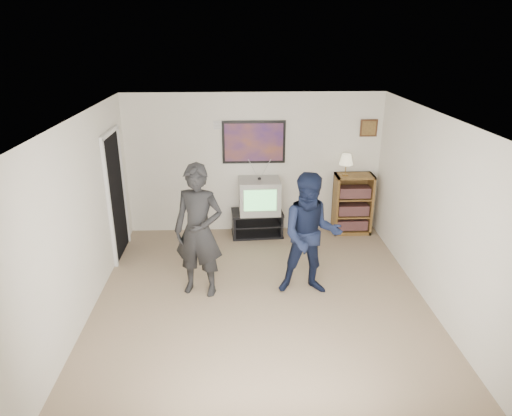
{
  "coord_description": "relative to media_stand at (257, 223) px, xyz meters",
  "views": [
    {
      "loc": [
        -0.31,
        -5.31,
        3.45
      ],
      "look_at": [
        -0.04,
        0.61,
        1.15
      ],
      "focal_mm": 32.0,
      "sensor_mm": 36.0,
      "label": 1
    }
  ],
  "objects": [
    {
      "name": "bookshelf",
      "position": [
        1.72,
        0.05,
        0.32
      ],
      "size": [
        0.67,
        0.38,
        1.1
      ],
      "primitive_type": null,
      "color": "brown",
      "rests_on": "room_shell"
    },
    {
      "name": "table_lamp",
      "position": [
        1.55,
        0.03,
        1.06
      ],
      "size": [
        0.24,
        0.24,
        0.38
      ],
      "primitive_type": null,
      "color": "beige",
      "rests_on": "bookshelf"
    },
    {
      "name": "poster",
      "position": [
        -0.05,
        0.25,
        1.42
      ],
      "size": [
        1.1,
        0.03,
        0.75
      ],
      "primitive_type": "cube",
      "color": "black",
      "rests_on": "room_shell"
    },
    {
      "name": "media_stand",
      "position": [
        0.0,
        0.0,
        0.0
      ],
      "size": [
        0.93,
        0.56,
        0.45
      ],
      "rotation": [
        0.0,
        0.0,
        0.06
      ],
      "color": "black",
      "rests_on": "room_shell"
    },
    {
      "name": "doorway",
      "position": [
        -2.28,
        -0.63,
        0.77
      ],
      "size": [
        0.03,
        0.85,
        2.0
      ],
      "primitive_type": "cube",
      "color": "black",
      "rests_on": "room_shell"
    },
    {
      "name": "small_picture",
      "position": [
        1.95,
        0.25,
        1.65
      ],
      "size": [
        0.3,
        0.03,
        0.3
      ],
      "primitive_type": "cube",
      "color": "#331F10",
      "rests_on": "room_shell"
    },
    {
      "name": "controller_left",
      "position": [
        -0.84,
        -1.72,
        1.05
      ],
      "size": [
        0.05,
        0.13,
        0.04
      ],
      "primitive_type": "cube",
      "rotation": [
        0.0,
        0.0,
        -0.09
      ],
      "color": "white",
      "rests_on": "person_tall"
    },
    {
      "name": "crt_television",
      "position": [
        0.04,
        0.0,
        0.52
      ],
      "size": [
        0.72,
        0.62,
        0.6
      ],
      "primitive_type": null,
      "rotation": [
        0.0,
        0.0,
        0.03
      ],
      "color": "#A5A5A0",
      "rests_on": "media_stand"
    },
    {
      "name": "person_short",
      "position": [
        0.64,
        -1.95,
        0.65
      ],
      "size": [
        0.88,
        0.71,
        1.74
      ],
      "primitive_type": "imported",
      "rotation": [
        0.0,
        0.0,
        -0.05
      ],
      "color": "black",
      "rests_on": "room_shell"
    },
    {
      "name": "air_vent",
      "position": [
        -0.6,
        0.25,
        1.72
      ],
      "size": [
        0.28,
        0.02,
        0.14
      ],
      "primitive_type": "cube",
      "color": "white",
      "rests_on": "room_shell"
    },
    {
      "name": "person_tall",
      "position": [
        -0.88,
        -1.89,
        0.71
      ],
      "size": [
        0.77,
        0.61,
        1.87
      ],
      "primitive_type": "imported",
      "rotation": [
        0.0,
        0.0,
        -0.26
      ],
      "color": "black",
      "rests_on": "room_shell"
    },
    {
      "name": "room_shell",
      "position": [
        -0.05,
        -1.88,
        1.02
      ],
      "size": [
        4.51,
        5.0,
        2.51
      ],
      "color": "#826652",
      "rests_on": "ground"
    },
    {
      "name": "controller_right",
      "position": [
        0.59,
        -1.75,
        0.86
      ],
      "size": [
        0.04,
        0.13,
        0.04
      ],
      "primitive_type": "cube",
      "rotation": [
        0.0,
        0.0,
        -0.06
      ],
      "color": "white",
      "rests_on": "person_short"
    }
  ]
}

